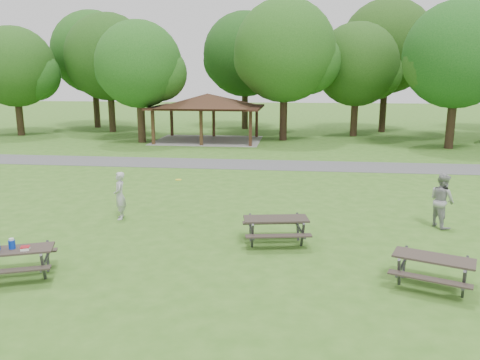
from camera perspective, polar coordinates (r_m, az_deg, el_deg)
name	(u,v)px	position (r m, az deg, el deg)	size (l,w,h in m)	color
ground	(191,250)	(14.27, -5.98, -8.49)	(160.00, 160.00, 0.00)	#38691E
asphalt_path	(243,164)	(27.62, 0.41, 1.93)	(120.00, 3.20, 0.02)	#4E4E51
pavilion	(208,102)	(37.69, -3.98, 9.43)	(8.60, 7.01, 3.76)	#382514
tree_row_b	(16,69)	(45.34, -25.65, 12.07)	(7.14, 6.80, 9.28)	#302115
tree_row_c	(110,60)	(45.31, -15.58, 13.94)	(8.19, 7.80, 10.67)	black
tree_row_d	(140,67)	(37.46, -12.09, 13.31)	(6.93, 6.60, 9.27)	#312215
tree_row_e	(286,54)	(38.04, 5.62, 15.03)	(8.40, 8.00, 11.02)	black
tree_row_f	(358,67)	(41.81, 14.17, 13.21)	(7.35, 7.00, 9.55)	#322016
tree_row_g	(458,58)	(36.72, 25.08, 13.33)	(7.77, 7.40, 10.25)	black
tree_deep_a	(94,55)	(49.71, -17.36, 14.35)	(8.40, 8.00, 11.38)	black
tree_deep_b	(246,57)	(46.30, 0.74, 14.77)	(8.40, 8.00, 11.13)	black
tree_deep_c	(388,49)	(45.77, 17.60, 14.93)	(8.82, 8.40, 11.90)	black
picnic_table_near	(6,252)	(13.41, -26.60, -7.83)	(2.29, 2.07, 1.30)	#312823
picnic_table_middle	(276,224)	(14.56, 4.39, -5.38)	(2.22, 1.91, 0.86)	#2C2520
picnic_table_far	(433,264)	(12.57, 22.48, -9.47)	(2.30, 2.09, 0.81)	#312823
frisbee_in_flight	(178,180)	(16.77, -7.51, 0.04)	(0.23, 0.23, 0.02)	yellow
frisbee_thrower	(120,196)	(17.51, -14.45, -1.86)	(0.63, 0.42, 1.74)	#AFAFB2
frisbee_catcher	(442,200)	(17.47, 23.39, -2.30)	(0.92, 0.71, 1.88)	gray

